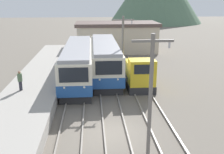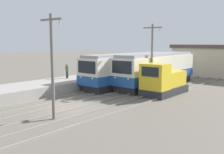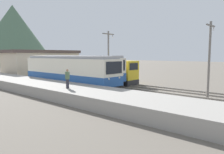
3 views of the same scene
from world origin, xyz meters
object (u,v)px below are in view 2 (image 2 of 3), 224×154
object	(u,v)px
catenary_mast_mid	(152,55)
commuter_train_center	(157,71)
person_on_platform	(67,70)
shunting_locomotive	(163,82)
catenary_mast_near	(52,63)
commuter_train_left	(129,70)

from	to	relation	value
catenary_mast_mid	commuter_train_center	bearing A→B (deg)	112.60
catenary_mast_mid	person_on_platform	distance (m)	9.49
person_on_platform	catenary_mast_mid	bearing A→B (deg)	20.56
catenary_mast_mid	person_on_platform	size ratio (longest dim) A/B	4.08
commuter_train_center	shunting_locomotive	bearing A→B (deg)	-53.10
catenary_mast_near	commuter_train_center	bearing A→B (deg)	95.56
shunting_locomotive	person_on_platform	bearing A→B (deg)	-164.15
shunting_locomotive	catenary_mast_near	world-z (taller)	catenary_mast_near
catenary_mast_mid	shunting_locomotive	bearing A→B (deg)	-14.02
commuter_train_left	person_on_platform	xyz separation A→B (m)	(-4.42, -5.52, 0.15)
commuter_train_left	catenary_mast_mid	xyz separation A→B (m)	(4.31, -2.24, 1.94)
shunting_locomotive	catenary_mast_mid	distance (m)	2.86
commuter_train_center	catenary_mast_mid	size ratio (longest dim) A/B	1.98
shunting_locomotive	catenary_mast_near	bearing A→B (deg)	-97.39
shunting_locomotive	catenary_mast_mid	bearing A→B (deg)	165.98
catenary_mast_near	catenary_mast_mid	xyz separation A→B (m)	(0.00, 11.87, 0.00)
person_on_platform	catenary_mast_near	bearing A→B (deg)	-44.57
person_on_platform	shunting_locomotive	bearing A→B (deg)	15.85
commuter_train_left	shunting_locomotive	bearing A→B (deg)	-24.27
commuter_train_center	shunting_locomotive	xyz separation A→B (m)	(3.00, -4.00, -0.49)
commuter_train_center	catenary_mast_mid	world-z (taller)	catenary_mast_mid
person_on_platform	commuter_train_left	bearing A→B (deg)	51.31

